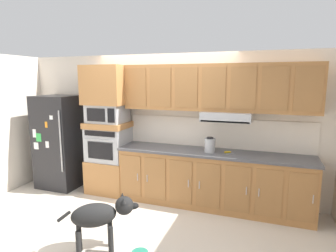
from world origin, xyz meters
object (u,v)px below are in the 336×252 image
object	(u,v)px
microwave	(108,113)
refrigerator	(60,141)
electric_kettle	(210,145)
built_in_oven	(109,144)
screwdriver	(228,152)
dog	(101,215)

from	to	relation	value
microwave	refrigerator	bearing A→B (deg)	-176.26
microwave	electric_kettle	bearing A→B (deg)	-1.45
built_in_oven	screwdriver	world-z (taller)	built_in_oven
screwdriver	dog	distance (m)	2.13
dog	refrigerator	bearing A→B (deg)	105.86
dog	built_in_oven	bearing A→B (deg)	83.58
built_in_oven	screwdriver	distance (m)	2.14
refrigerator	microwave	bearing A→B (deg)	3.74
microwave	dog	distance (m)	2.13
electric_kettle	dog	size ratio (longest dim) A/B	0.29
microwave	screwdriver	xyz separation A→B (m)	(2.14, -0.01, -0.53)
built_in_oven	dog	xyz separation A→B (m)	(0.88, -1.67, -0.43)
microwave	screwdriver	bearing A→B (deg)	-0.36
refrigerator	dog	bearing A→B (deg)	-39.85
built_in_oven	refrigerator	bearing A→B (deg)	-176.26
refrigerator	screwdriver	bearing A→B (deg)	0.98
electric_kettle	refrigerator	bearing A→B (deg)	-179.60
microwave	built_in_oven	bearing A→B (deg)	179.23
refrigerator	screwdriver	world-z (taller)	refrigerator
refrigerator	electric_kettle	world-z (taller)	refrigerator
electric_kettle	built_in_oven	bearing A→B (deg)	178.55
screwdriver	dog	size ratio (longest dim) A/B	0.20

